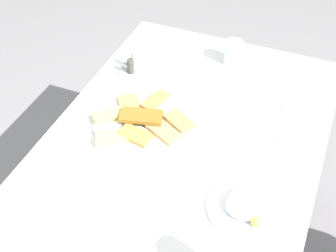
{
  "coord_description": "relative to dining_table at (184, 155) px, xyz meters",
  "views": [
    {
      "loc": [
        1.0,
        0.35,
        1.78
      ],
      "look_at": [
        -0.0,
        -0.06,
        0.77
      ],
      "focal_mm": 50.02,
      "sensor_mm": 36.0,
      "label": 1
    }
  ],
  "objects": [
    {
      "name": "condiment_caddy",
      "position": [
        -0.25,
        -0.3,
        0.1
      ],
      "size": [
        0.1,
        0.1,
        0.09
      ],
      "color": "#B2B2B7",
      "rests_on": "dining_table"
    },
    {
      "name": "pide_platter",
      "position": [
        -0.0,
        -0.15,
        0.09
      ],
      "size": [
        0.33,
        0.34,
        0.04
      ],
      "color": "white",
      "rests_on": "dining_table"
    },
    {
      "name": "paper_napkin",
      "position": [
        -0.17,
        0.28,
        0.08
      ],
      "size": [
        0.17,
        0.17,
        0.0
      ],
      "primitive_type": "cube",
      "rotation": [
        0.0,
        0.0,
        0.24
      ],
      "color": "white",
      "rests_on": "dining_table"
    },
    {
      "name": "salad_plate_greens",
      "position": [
        0.2,
        0.25,
        0.09
      ],
      "size": [
        0.22,
        0.22,
        0.05
      ],
      "color": "white",
      "rests_on": "dining_table"
    },
    {
      "name": "drinking_glass",
      "position": [
        -0.46,
        0.02,
        0.12
      ],
      "size": [
        0.07,
        0.07,
        0.09
      ],
      "primitive_type": "cylinder",
      "color": "silver",
      "rests_on": "dining_table"
    },
    {
      "name": "fork",
      "position": [
        -0.17,
        0.26,
        0.08
      ],
      "size": [
        0.18,
        0.03,
        0.0
      ],
      "primitive_type": "cube",
      "rotation": [
        0.0,
        0.0,
        -0.1
      ],
      "color": "silver",
      "rests_on": "paper_napkin"
    },
    {
      "name": "spoon",
      "position": [
        -0.17,
        0.3,
        0.08
      ],
      "size": [
        0.18,
        0.03,
        0.0
      ],
      "primitive_type": "cube",
      "rotation": [
        0.0,
        0.0,
        -0.12
      ],
      "color": "silver",
      "rests_on": "paper_napkin"
    },
    {
      "name": "dining_table",
      "position": [
        0.0,
        0.0,
        0.0
      ],
      "size": [
        1.2,
        0.85,
        0.74
      ],
      "color": "white",
      "rests_on": "ground_plane"
    }
  ]
}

